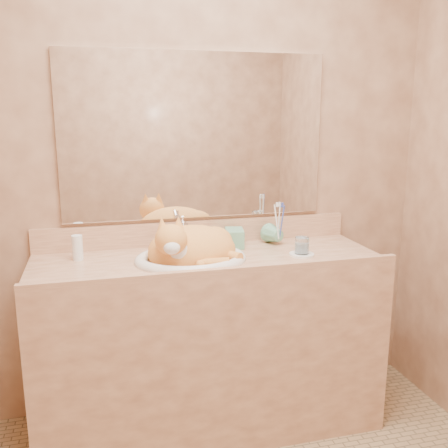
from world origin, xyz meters
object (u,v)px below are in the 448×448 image
object	(u,v)px
cat	(190,245)
soap_dispenser	(236,230)
water_glass	(302,245)
toothbrush_cup	(279,237)
sink_basin	(191,244)
vanity_counter	(209,343)

from	to	relation	value
cat	soap_dispenser	bearing A→B (deg)	20.66
soap_dispenser	water_glass	xyz separation A→B (m)	(0.27, -0.17, -0.05)
toothbrush_cup	water_glass	distance (m)	0.20
sink_basin	toothbrush_cup	distance (m)	0.50
soap_dispenser	sink_basin	bearing A→B (deg)	-143.76
soap_dispenser	cat	bearing A→B (deg)	-146.43
toothbrush_cup	vanity_counter	bearing A→B (deg)	-163.16
soap_dispenser	toothbrush_cup	distance (m)	0.24
sink_basin	cat	xyz separation A→B (m)	(0.00, 0.01, -0.01)
sink_basin	water_glass	bearing A→B (deg)	-0.70
vanity_counter	water_glass	xyz separation A→B (m)	(0.43, -0.07, 0.47)
sink_basin	water_glass	size ratio (longest dim) A/B	6.42
vanity_counter	cat	bearing A→B (deg)	-175.79
cat	soap_dispenser	size ratio (longest dim) A/B	2.08
vanity_counter	cat	distance (m)	0.50
sink_basin	cat	bearing A→B (deg)	94.83
sink_basin	water_glass	world-z (taller)	sink_basin
sink_basin	soap_dispenser	size ratio (longest dim) A/B	2.51
cat	toothbrush_cup	world-z (taller)	cat
vanity_counter	toothbrush_cup	world-z (taller)	toothbrush_cup
sink_basin	toothbrush_cup	xyz separation A→B (m)	(0.48, 0.14, -0.03)
vanity_counter	cat	xyz separation A→B (m)	(-0.09, -0.01, 0.49)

